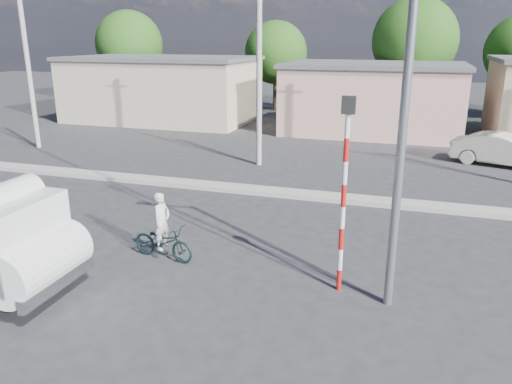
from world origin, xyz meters
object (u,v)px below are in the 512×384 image
(bicycle, at_px, (163,242))
(car_cream, at_px, (503,150))
(streetlight, at_px, (399,67))
(traffic_pole, at_px, (345,180))
(cyclist, at_px, (163,232))

(bicycle, relative_size, car_cream, 0.41)
(streetlight, bearing_deg, bicycle, 174.01)
(car_cream, relative_size, traffic_pole, 0.98)
(bicycle, xyz_separation_m, cyclist, (0.00, 0.00, 0.28))
(bicycle, relative_size, streetlight, 0.20)
(traffic_pole, bearing_deg, bicycle, 176.52)
(cyclist, relative_size, traffic_pole, 0.34)
(car_cream, height_order, streetlight, streetlight)
(car_cream, distance_m, traffic_pole, 14.72)
(bicycle, xyz_separation_m, traffic_pole, (4.57, -0.28, 2.13))
(cyclist, xyz_separation_m, streetlight, (5.51, -0.58, 4.22))
(cyclist, relative_size, streetlight, 0.17)
(cyclist, bearing_deg, car_cream, -27.02)
(car_cream, xyz_separation_m, traffic_pole, (-5.13, -13.67, 1.89))
(bicycle, distance_m, streetlight, 7.13)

